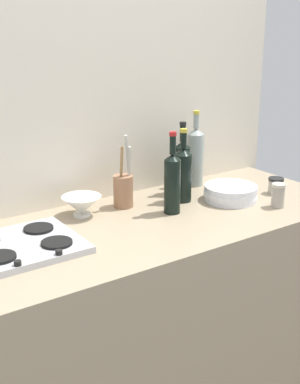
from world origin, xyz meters
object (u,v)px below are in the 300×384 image
Objects in this scene: stovetop_hob at (21,246)px; wine_bottle_mid_left at (182,166)px; wine_bottle_rightmost at (195,156)px; wine_bottle_mid_right at (172,182)px; condiment_jar_rear at (276,186)px; wine_bottle_leftmost at (183,173)px; condiment_jar_front at (278,195)px; plate_stack at (231,193)px; mixing_bowl at (82,205)px; utensil_crock at (124,189)px.

wine_bottle_mid_left is at bearing 11.89° from stovetop_hob.
wine_bottle_mid_left is 0.14m from wine_bottle_rightmost.
wine_bottle_mid_right is 4.61× the size of condiment_jar_rear.
condiment_jar_rear is (0.42, -0.16, -0.09)m from wine_bottle_leftmost.
wine_bottle_leftmost reaches higher than condiment_jar_front.
wine_bottle_mid_left reaches higher than condiment_jar_rear.
condiment_jar_rear is (0.35, -0.25, -0.09)m from wine_bottle_mid_left.
plate_stack is 0.74× the size of wine_bottle_leftmost.
plate_stack is at bearing -93.20° from wine_bottle_rightmost.
plate_stack is at bearing 169.80° from condiment_jar_rear.
wine_bottle_mid_left is 0.92× the size of wine_bottle_rightmost.
wine_bottle_leftmost is 0.16m from wine_bottle_mid_right.
wine_bottle_leftmost is at bearing 134.11° from condiment_jar_front.
plate_stack is 0.70× the size of wine_bottle_mid_right.
wine_bottle_rightmost reaches higher than mixing_bowl.
wine_bottle_leftmost reaches higher than mixing_bowl.
utensil_crock is 0.71m from condiment_jar_rear.
wine_bottle_leftmost reaches higher than plate_stack.
mixing_bowl is 2.19× the size of condiment_jar_rear.
plate_stack is 0.23m from wine_bottle_leftmost.
wine_bottle_mid_right reaches higher than plate_stack.
wine_bottle_mid_right is at bearing 172.85° from condiment_jar_rear.
wine_bottle_mid_right is at bearing -136.54° from wine_bottle_mid_left.
wine_bottle_mid_left reaches higher than stovetop_hob.
wine_bottle_mid_right is at bearing 153.98° from condiment_jar_front.
plate_stack is 3.22× the size of condiment_jar_rear.
utensil_crock reaches higher than stovetop_hob.
wine_bottle_mid_left is (0.07, 0.09, 0.00)m from wine_bottle_leftmost.
mixing_bowl is 0.21m from utensil_crock.
plate_stack is 0.48m from utensil_crock.
condiment_jar_front is 1.40× the size of condiment_jar_rear.
plate_stack is (0.96, -0.03, 0.02)m from stovetop_hob.
condiment_jar_rear is at bearing -21.08° from wine_bottle_leftmost.
wine_bottle_rightmost reaches higher than stovetop_hob.
stovetop_hob is at bearing 169.05° from condiment_jar_front.
condiment_jar_rear is (0.55, -0.07, -0.10)m from wine_bottle_mid_right.
wine_bottle_mid_left is at bearing 1.28° from utensil_crock.
condiment_jar_rear is at bearing 45.17° from condiment_jar_front.
stovetop_hob is 1.09m from condiment_jar_front.
condiment_jar_front reaches higher than stovetop_hob.
wine_bottle_mid_right is (-0.19, -0.18, 0.00)m from wine_bottle_mid_left.
condiment_jar_front is at bearing -10.95° from stovetop_hob.
stovetop_hob is 1.28× the size of utensil_crock.
wine_bottle_mid_right is at bearing -0.43° from stovetop_hob.
wine_bottle_leftmost reaches higher than stovetop_hob.
plate_stack is at bearing 121.19° from condiment_jar_front.
mixing_bowl is at bearing 162.20° from plate_stack.
wine_bottle_rightmost is (0.98, 0.24, 0.13)m from stovetop_hob.
wine_bottle_leftmost is at bearing 146.55° from plate_stack.
plate_stack is at bearing -33.45° from wine_bottle_leftmost.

